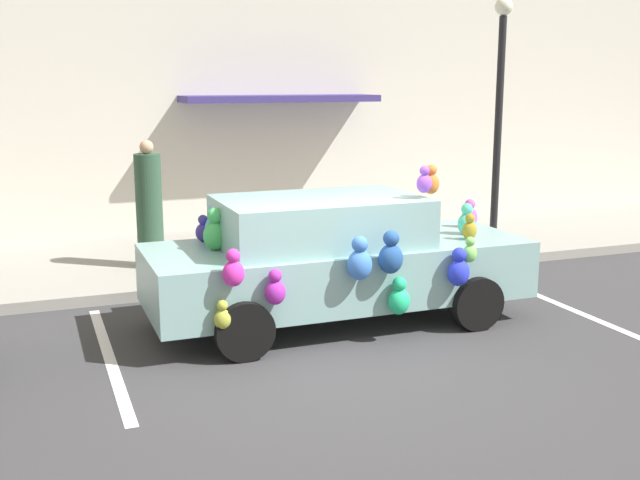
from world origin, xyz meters
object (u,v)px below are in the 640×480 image
(plush_covered_car, at_px, (334,258))
(teddy_bear_on_sidewalk, at_px, (309,243))
(street_lamp_post, at_px, (499,99))
(pedestrian_near_shopfront, at_px, (149,209))

(plush_covered_car, distance_m, teddy_bear_on_sidewalk, 2.65)
(street_lamp_post, xyz_separation_m, pedestrian_near_shopfront, (-5.43, 0.83, -1.56))
(street_lamp_post, height_order, pedestrian_near_shopfront, street_lamp_post)
(plush_covered_car, relative_size, teddy_bear_on_sidewalk, 7.63)
(plush_covered_car, xyz_separation_m, street_lamp_post, (3.72, 2.23, 1.78))
(pedestrian_near_shopfront, bearing_deg, plush_covered_car, -60.81)
(teddy_bear_on_sidewalk, bearing_deg, street_lamp_post, -5.98)
(plush_covered_car, height_order, street_lamp_post, street_lamp_post)
(teddy_bear_on_sidewalk, bearing_deg, pedestrian_near_shopfront, 167.78)
(teddy_bear_on_sidewalk, bearing_deg, plush_covered_car, -103.75)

